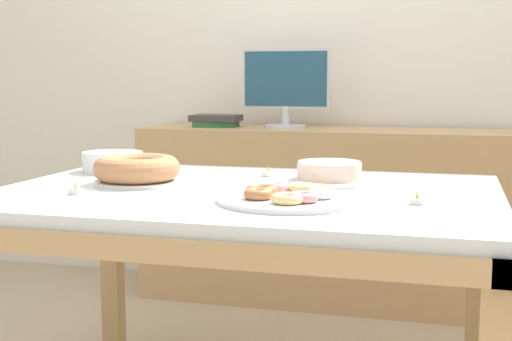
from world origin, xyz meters
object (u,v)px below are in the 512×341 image
at_px(computer_monitor, 286,89).
at_px(tealight_centre, 268,173).
at_px(cake_chocolate_round, 329,173).
at_px(tealight_near_cakes, 417,201).
at_px(plate_stack, 113,162).
at_px(book_stack, 216,121).
at_px(cake_golden_bundt, 137,170).
at_px(tealight_left_edge, 76,191).
at_px(pastry_platter, 289,197).

relative_size(computer_monitor, tealight_centre, 10.60).
relative_size(cake_chocolate_round, tealight_near_cakes, 6.79).
bearing_deg(tealight_centre, plate_stack, -176.92).
bearing_deg(book_stack, cake_chocolate_round, -56.74).
relative_size(computer_monitor, cake_golden_bundt, 1.59).
height_order(book_stack, tealight_near_cakes, book_stack).
bearing_deg(tealight_centre, tealight_near_cakes, -39.57).
relative_size(plate_stack, tealight_left_edge, 5.25).
bearing_deg(tealight_near_cakes, cake_chocolate_round, 131.50).
bearing_deg(cake_golden_bundt, tealight_left_edge, -110.09).
height_order(cake_golden_bundt, plate_stack, cake_golden_bundt).
bearing_deg(cake_chocolate_round, tealight_centre, 156.26).
height_order(cake_golden_bundt, tealight_centre, cake_golden_bundt).
relative_size(book_stack, cake_chocolate_round, 0.89).
distance_m(pastry_platter, plate_stack, 0.86).
relative_size(plate_stack, tealight_near_cakes, 5.25).
height_order(cake_golden_bundt, tealight_near_cakes, cake_golden_bundt).
bearing_deg(plate_stack, cake_golden_bundt, -50.06).
bearing_deg(computer_monitor, cake_golden_bundt, -96.99).
bearing_deg(plate_stack, computer_monitor, 71.24).
xyz_separation_m(cake_golden_bundt, tealight_near_cakes, (0.85, -0.14, -0.03)).
xyz_separation_m(computer_monitor, book_stack, (-0.35, 0.00, -0.16)).
xyz_separation_m(computer_monitor, tealight_near_cakes, (0.69, -1.48, -0.27)).
relative_size(cake_golden_bundt, tealight_centre, 6.67).
height_order(computer_monitor, pastry_platter, computer_monitor).
bearing_deg(computer_monitor, plate_stack, -108.76).
xyz_separation_m(cake_golden_bundt, plate_stack, (-0.21, 0.25, -0.01)).
xyz_separation_m(cake_chocolate_round, plate_stack, (-0.78, 0.07, 0.00)).
bearing_deg(cake_golden_bundt, computer_monitor, 83.01).
bearing_deg(pastry_platter, cake_golden_bundt, 159.49).
height_order(book_stack, cake_chocolate_round, book_stack).
relative_size(computer_monitor, tealight_near_cakes, 10.60).
bearing_deg(pastry_platter, tealight_near_cakes, 9.53).
relative_size(cake_golden_bundt, plate_stack, 1.27).
distance_m(book_stack, tealight_centre, 1.19).
xyz_separation_m(computer_monitor, cake_golden_bundt, (-0.16, -1.34, -0.23)).
bearing_deg(cake_golden_bundt, cake_chocolate_round, 17.33).
bearing_deg(cake_golden_bundt, tealight_centre, 38.40).
bearing_deg(tealight_near_cakes, book_stack, 125.20).
xyz_separation_m(computer_monitor, tealight_left_edge, (-0.25, -1.56, -0.27)).
bearing_deg(pastry_platter, book_stack, 115.01).
distance_m(computer_monitor, book_stack, 0.39).
bearing_deg(tealight_centre, computer_monitor, 99.89).
height_order(cake_chocolate_round, tealight_near_cakes, cake_chocolate_round).
distance_m(book_stack, plate_stack, 1.09).
bearing_deg(tealight_left_edge, cake_chocolate_round, 31.80).
distance_m(cake_chocolate_round, pastry_platter, 0.38).
xyz_separation_m(plate_stack, tealight_near_cakes, (1.06, -0.39, -0.02)).
height_order(cake_golden_bundt, pastry_platter, cake_golden_bundt).
height_order(plate_stack, tealight_centre, plate_stack).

